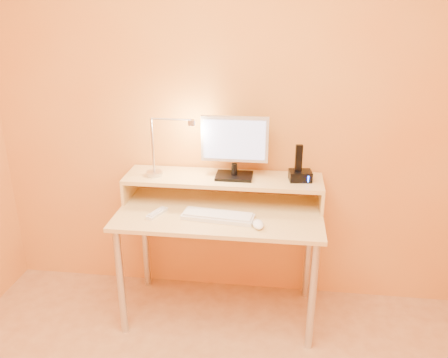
# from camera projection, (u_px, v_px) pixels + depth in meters

# --- Properties ---
(wall_back) EXTENTS (3.00, 0.04, 2.50)m
(wall_back) POSITION_uv_depth(u_px,v_px,m) (227.00, 111.00, 2.81)
(wall_back) COLOR gold
(wall_back) RESTS_ON floor
(desk_leg_fl) EXTENTS (0.04, 0.04, 0.69)m
(desk_leg_fl) POSITION_uv_depth(u_px,v_px,m) (121.00, 282.00, 2.67)
(desk_leg_fl) COLOR silver
(desk_leg_fl) RESTS_ON floor
(desk_leg_fr) EXTENTS (0.04, 0.04, 0.69)m
(desk_leg_fr) POSITION_uv_depth(u_px,v_px,m) (312.00, 297.00, 2.54)
(desk_leg_fr) COLOR silver
(desk_leg_fr) RESTS_ON floor
(desk_leg_bl) EXTENTS (0.04, 0.04, 0.69)m
(desk_leg_bl) POSITION_uv_depth(u_px,v_px,m) (145.00, 241.00, 3.14)
(desk_leg_bl) COLOR silver
(desk_leg_bl) RESTS_ON floor
(desk_leg_br) EXTENTS (0.04, 0.04, 0.69)m
(desk_leg_br) POSITION_uv_depth(u_px,v_px,m) (308.00, 251.00, 3.01)
(desk_leg_br) COLOR silver
(desk_leg_br) RESTS_ON floor
(desk_lower) EXTENTS (1.20, 0.60, 0.02)m
(desk_lower) POSITION_uv_depth(u_px,v_px,m) (220.00, 213.00, 2.71)
(desk_lower) COLOR #E2C377
(desk_lower) RESTS_ON floor
(shelf_riser_left) EXTENTS (0.02, 0.30, 0.14)m
(shelf_riser_left) POSITION_uv_depth(u_px,v_px,m) (130.00, 186.00, 2.89)
(shelf_riser_left) COLOR #E2C377
(shelf_riser_left) RESTS_ON desk_lower
(shelf_riser_right) EXTENTS (0.02, 0.30, 0.14)m
(shelf_riser_right) POSITION_uv_depth(u_px,v_px,m) (321.00, 196.00, 2.75)
(shelf_riser_right) COLOR #E2C377
(shelf_riser_right) RESTS_ON desk_lower
(desk_shelf) EXTENTS (1.20, 0.30, 0.02)m
(desk_shelf) POSITION_uv_depth(u_px,v_px,m) (223.00, 179.00, 2.79)
(desk_shelf) COLOR #E2C377
(desk_shelf) RESTS_ON desk_lower
(monitor_foot) EXTENTS (0.22, 0.16, 0.02)m
(monitor_foot) POSITION_uv_depth(u_px,v_px,m) (234.00, 176.00, 2.77)
(monitor_foot) COLOR black
(monitor_foot) RESTS_ON desk_shelf
(monitor_neck) EXTENTS (0.04, 0.04, 0.07)m
(monitor_neck) POSITION_uv_depth(u_px,v_px,m) (234.00, 169.00, 2.76)
(monitor_neck) COLOR black
(monitor_neck) RESTS_ON monitor_foot
(monitor_panel) EXTENTS (0.40, 0.04, 0.27)m
(monitor_panel) POSITION_uv_depth(u_px,v_px,m) (235.00, 139.00, 2.70)
(monitor_panel) COLOR #B7B7B7
(monitor_panel) RESTS_ON monitor_neck
(monitor_back) EXTENTS (0.36, 0.01, 0.23)m
(monitor_back) POSITION_uv_depth(u_px,v_px,m) (235.00, 138.00, 2.72)
(monitor_back) COLOR black
(monitor_back) RESTS_ON monitor_panel
(monitor_screen) EXTENTS (0.36, 0.00, 0.23)m
(monitor_screen) POSITION_uv_depth(u_px,v_px,m) (234.00, 140.00, 2.68)
(monitor_screen) COLOR #ACBEFC
(monitor_screen) RESTS_ON monitor_panel
(lamp_base) EXTENTS (0.10, 0.10, 0.02)m
(lamp_base) POSITION_uv_depth(u_px,v_px,m) (154.00, 174.00, 2.80)
(lamp_base) COLOR silver
(lamp_base) RESTS_ON desk_shelf
(lamp_post) EXTENTS (0.01, 0.01, 0.33)m
(lamp_post) POSITION_uv_depth(u_px,v_px,m) (153.00, 146.00, 2.74)
(lamp_post) COLOR silver
(lamp_post) RESTS_ON lamp_base
(lamp_arm) EXTENTS (0.24, 0.01, 0.01)m
(lamp_arm) POSITION_uv_depth(u_px,v_px,m) (171.00, 119.00, 2.66)
(lamp_arm) COLOR silver
(lamp_arm) RESTS_ON lamp_post
(lamp_head) EXTENTS (0.04, 0.04, 0.03)m
(lamp_head) POSITION_uv_depth(u_px,v_px,m) (192.00, 123.00, 2.65)
(lamp_head) COLOR silver
(lamp_head) RESTS_ON lamp_arm
(lamp_bulb) EXTENTS (0.03, 0.03, 0.00)m
(lamp_bulb) POSITION_uv_depth(u_px,v_px,m) (192.00, 125.00, 2.66)
(lamp_bulb) COLOR #FFEAC6
(lamp_bulb) RESTS_ON lamp_head
(phone_dock) EXTENTS (0.14, 0.12, 0.06)m
(phone_dock) POSITION_uv_depth(u_px,v_px,m) (300.00, 176.00, 2.72)
(phone_dock) COLOR black
(phone_dock) RESTS_ON desk_shelf
(phone_handset) EXTENTS (0.04, 0.03, 0.16)m
(phone_handset) POSITION_uv_depth(u_px,v_px,m) (299.00, 158.00, 2.68)
(phone_handset) COLOR black
(phone_handset) RESTS_ON phone_dock
(phone_led) EXTENTS (0.01, 0.00, 0.04)m
(phone_led) POSITION_uv_depth(u_px,v_px,m) (308.00, 179.00, 2.67)
(phone_led) COLOR blue
(phone_led) RESTS_ON phone_dock
(keyboard) EXTENTS (0.42, 0.18, 0.02)m
(keyboard) POSITION_uv_depth(u_px,v_px,m) (218.00, 217.00, 2.61)
(keyboard) COLOR silver
(keyboard) RESTS_ON desk_lower
(mouse) EXTENTS (0.08, 0.12, 0.04)m
(mouse) POSITION_uv_depth(u_px,v_px,m) (258.00, 224.00, 2.51)
(mouse) COLOR white
(mouse) RESTS_ON desk_lower
(remote_control) EXTENTS (0.10, 0.16, 0.02)m
(remote_control) POSITION_uv_depth(u_px,v_px,m) (157.00, 213.00, 2.66)
(remote_control) COLOR silver
(remote_control) RESTS_ON desk_lower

